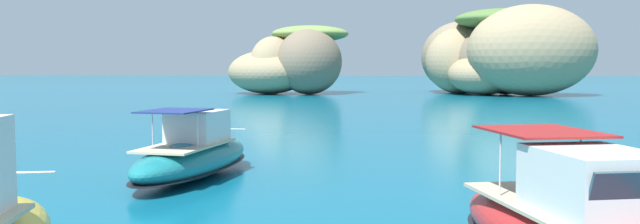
# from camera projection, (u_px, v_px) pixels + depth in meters

# --- Properties ---
(islet_large) EXTENTS (20.15, 22.05, 9.85)m
(islet_large) POSITION_uv_depth(u_px,v_px,m) (496.00, 54.00, 71.60)
(islet_large) COLOR #9E8966
(islet_large) RESTS_ON ground
(islet_small) EXTENTS (16.66, 13.26, 7.96)m
(islet_small) POSITION_uv_depth(u_px,v_px,m) (288.00, 63.00, 72.44)
(islet_small) COLOR #9E8966
(islet_small) RESTS_ON ground
(motorboat_teal) EXTENTS (3.22, 6.84, 2.07)m
(motorboat_teal) POSITION_uv_depth(u_px,v_px,m) (194.00, 155.00, 18.49)
(motorboat_teal) COLOR #19727A
(motorboat_teal) RESTS_ON ground
(dinghy_tender) EXTENTS (2.06, 2.82, 0.58)m
(dinghy_tender) POSITION_uv_depth(u_px,v_px,m) (622.00, 198.00, 14.59)
(dinghy_tender) COLOR orange
(dinghy_tender) RESTS_ON ground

